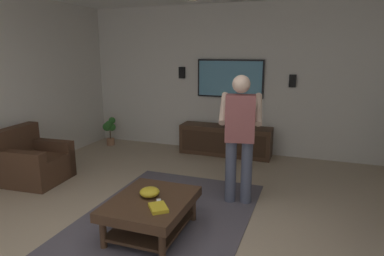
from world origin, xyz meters
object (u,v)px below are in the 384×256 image
potted_plant_short (110,129)px  armchair (34,163)px  tv (230,79)px  vase_round (247,122)px  wall_speaker_right (182,73)px  remote_white (159,203)px  media_console (225,140)px  person_standing (240,132)px  wall_speaker_left (293,81)px  coffee_table (151,208)px  book (158,208)px  bowl (150,192)px

potted_plant_short → armchair: bearing=-178.8°
tv → vase_round: tv is taller
armchair → wall_speaker_right: (2.53, -1.39, 1.22)m
potted_plant_short → remote_white: potted_plant_short is taller
tv → media_console: bearing=0.0°
person_standing → tv: bearing=7.0°
wall_speaker_left → coffee_table: bearing=160.7°
tv → remote_white: 3.51m
person_standing → armchair: bearing=86.2°
media_console → book: bearing=2.8°
armchair → wall_speaker_right: bearing=57.0°
armchair → book: bearing=-25.0°
coffee_table → person_standing: size_ratio=0.61×
vase_round → remote_white: bearing=174.9°
coffee_table → potted_plant_short: (2.84, 2.38, 0.06)m
person_standing → potted_plant_short: (1.75, 3.07, -0.58)m
person_standing → vase_round: (1.97, 0.29, -0.27)m
remote_white → book: book is taller
armchair → person_standing: bearing=2.1°
bowl → book: bearing=-138.5°
person_standing → bowl: size_ratio=7.65×
coffee_table → remote_white: 0.19m
media_console → remote_white: size_ratio=11.33×
armchair → coffee_table: armchair is taller
coffee_table → wall_speaker_right: 3.63m
coffee_table → bowl: size_ratio=4.66×
wall_speaker_right → wall_speaker_left: bearing=-90.0°
person_standing → vase_round: 2.01m
armchair → vase_round: bearing=35.8°
vase_round → wall_speaker_right: 1.61m
person_standing → wall_speaker_left: size_ratio=7.45×
media_console → book: 3.24m
potted_plant_short → bowl: (-2.79, -2.34, 0.09)m
coffee_table → wall_speaker_left: 3.66m
coffee_table → bowl: (0.05, 0.04, 0.15)m
armchair → book: 2.69m
media_console → tv: tv is taller
potted_plant_short → wall_speaker_left: wall_speaker_left is taller
coffee_table → wall_speaker_right: wall_speaker_right is taller
potted_plant_short → wall_speaker_left: size_ratio=2.68×
coffee_table → tv: (3.28, -0.02, 1.11)m
armchair → remote_white: (-0.84, -2.46, 0.13)m
coffee_table → book: book is taller
bowl → vase_round: size_ratio=0.97×
bowl → wall_speaker_left: wall_speaker_left is taller
wall_speaker_left → bowl: bearing=159.8°
armchair → book: armchair is taller
media_console → bowl: media_console is taller
coffee_table → tv: bearing=-0.4°
coffee_table → media_console: size_ratio=0.59×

